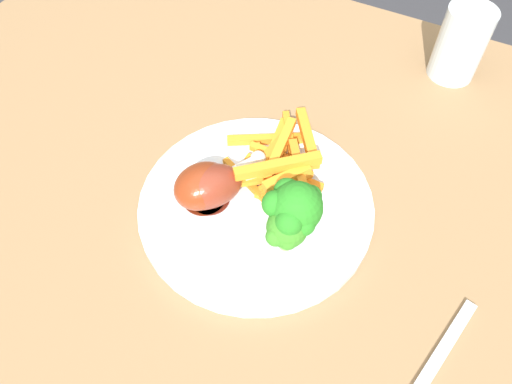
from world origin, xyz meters
TOP-DOWN VIEW (x-y plane):
  - ground_plane at (0.00, 0.00)m, footprint 6.00×6.00m
  - dining_table at (0.00, 0.00)m, footprint 1.16×0.84m
  - dinner_plate at (0.01, -0.04)m, footprint 0.28×0.28m
  - broccoli_floret_front at (0.07, -0.06)m, footprint 0.06×0.07m
  - broccoli_floret_middle at (0.07, -0.08)m, footprint 0.04×0.05m
  - carrot_fries_pile at (0.02, 0.01)m, footprint 0.14×0.15m
  - chicken_drumstick_near at (-0.04, -0.06)m, footprint 0.09×0.12m
  - chicken_drumstick_far at (-0.03, -0.06)m, footprint 0.11×0.12m
  - fork at (0.25, -0.14)m, footprint 0.05×0.19m
  - water_glass at (0.16, 0.31)m, footprint 0.07×0.07m

SIDE VIEW (x-z plane):
  - ground_plane at x=0.00m, z-range 0.00..0.00m
  - dining_table at x=0.00m, z-range 0.27..1.03m
  - fork at x=0.25m, z-range 0.76..0.76m
  - dinner_plate at x=0.01m, z-range 0.76..0.77m
  - carrot_fries_pile at x=0.02m, z-range 0.76..0.81m
  - chicken_drumstick_near at x=-0.04m, z-range 0.77..0.82m
  - chicken_drumstick_far at x=-0.03m, z-range 0.77..0.82m
  - broccoli_floret_middle at x=0.07m, z-range 0.77..0.83m
  - water_glass at x=0.16m, z-range 0.76..0.86m
  - broccoli_floret_front at x=0.07m, z-range 0.78..0.85m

